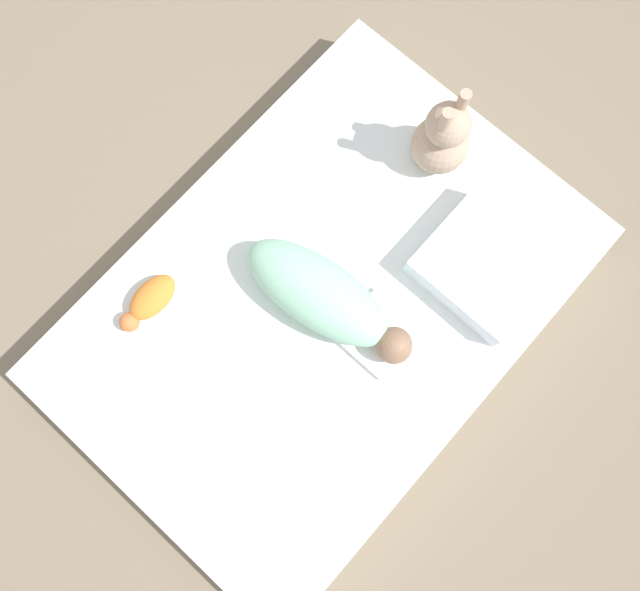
{
  "coord_description": "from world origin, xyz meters",
  "views": [
    {
      "loc": [
        0.26,
        0.23,
        1.91
      ],
      "look_at": [
        0.0,
        -0.01,
        0.21
      ],
      "focal_mm": 35.0,
      "sensor_mm": 36.0,
      "label": 1
    }
  ],
  "objects_px": {
    "turtle_plush": "(149,301)",
    "bunny_plush": "(442,139)",
    "pillow": "(485,265)",
    "swaddled_baby": "(323,296)"
  },
  "relations": [
    {
      "from": "swaddled_baby",
      "to": "pillow",
      "type": "height_order",
      "value": "swaddled_baby"
    },
    {
      "from": "swaddled_baby",
      "to": "bunny_plush",
      "type": "xyz_separation_m",
      "value": [
        -0.56,
        -0.05,
        0.05
      ]
    },
    {
      "from": "bunny_plush",
      "to": "turtle_plush",
      "type": "height_order",
      "value": "bunny_plush"
    },
    {
      "from": "swaddled_baby",
      "to": "turtle_plush",
      "type": "relative_size",
      "value": 2.71
    },
    {
      "from": "pillow",
      "to": "bunny_plush",
      "type": "bearing_deg",
      "value": -118.68
    },
    {
      "from": "swaddled_baby",
      "to": "bunny_plush",
      "type": "bearing_deg",
      "value": 87.79
    },
    {
      "from": "turtle_plush",
      "to": "bunny_plush",
      "type": "bearing_deg",
      "value": 160.37
    },
    {
      "from": "swaddled_baby",
      "to": "turtle_plush",
      "type": "bearing_deg",
      "value": -144.44
    },
    {
      "from": "pillow",
      "to": "bunny_plush",
      "type": "height_order",
      "value": "bunny_plush"
    },
    {
      "from": "pillow",
      "to": "turtle_plush",
      "type": "height_order",
      "value": "pillow"
    }
  ]
}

